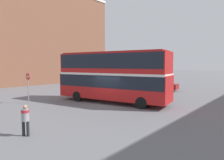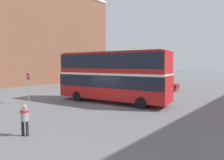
{
  "view_description": "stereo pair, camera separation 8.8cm",
  "coord_description": "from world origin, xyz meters",
  "px_view_note": "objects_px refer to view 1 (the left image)",
  "views": [
    {
      "loc": [
        11.35,
        -13.03,
        3.52
      ],
      "look_at": [
        -0.49,
        1.11,
        2.11
      ],
      "focal_mm": 32.0,
      "sensor_mm": 36.0,
      "label": 1
    },
    {
      "loc": [
        11.41,
        -12.97,
        3.52
      ],
      "look_at": [
        -0.49,
        1.11,
        2.11
      ],
      "focal_mm": 32.0,
      "sensor_mm": 36.0,
      "label": 2
    }
  ],
  "objects_px": {
    "double_decker_bus": "(112,74)",
    "parked_car_side_street": "(161,85)",
    "pedestrian_foreground": "(25,117)",
    "parked_car_kerb_near": "(142,81)",
    "no_entry_sign": "(28,83)"
  },
  "relations": [
    {
      "from": "double_decker_bus",
      "to": "parked_car_kerb_near",
      "type": "xyz_separation_m",
      "value": [
        -5.63,
        14.7,
        -1.83
      ]
    },
    {
      "from": "double_decker_bus",
      "to": "parked_car_side_street",
      "type": "xyz_separation_m",
      "value": [
        -0.46,
        11.13,
        -1.95
      ]
    },
    {
      "from": "parked_car_kerb_near",
      "to": "parked_car_side_street",
      "type": "relative_size",
      "value": 0.92
    },
    {
      "from": "parked_car_side_street",
      "to": "no_entry_sign",
      "type": "height_order",
      "value": "no_entry_sign"
    },
    {
      "from": "double_decker_bus",
      "to": "pedestrian_foreground",
      "type": "relative_size",
      "value": 6.99
    },
    {
      "from": "parked_car_kerb_near",
      "to": "pedestrian_foreground",
      "type": "bearing_deg",
      "value": -72.16
    },
    {
      "from": "double_decker_bus",
      "to": "parked_car_side_street",
      "type": "bearing_deg",
      "value": 82.89
    },
    {
      "from": "parked_car_kerb_near",
      "to": "parked_car_side_street",
      "type": "height_order",
      "value": "parked_car_kerb_near"
    },
    {
      "from": "parked_car_side_street",
      "to": "parked_car_kerb_near",
      "type": "bearing_deg",
      "value": -42.0
    },
    {
      "from": "pedestrian_foreground",
      "to": "no_entry_sign",
      "type": "xyz_separation_m",
      "value": [
        -8.03,
        4.31,
        0.89
      ]
    },
    {
      "from": "double_decker_bus",
      "to": "parked_car_side_street",
      "type": "relative_size",
      "value": 2.38
    },
    {
      "from": "pedestrian_foreground",
      "to": "parked_car_side_street",
      "type": "distance_m",
      "value": 20.81
    },
    {
      "from": "pedestrian_foreground",
      "to": "parked_car_side_street",
      "type": "height_order",
      "value": "pedestrian_foreground"
    },
    {
      "from": "double_decker_bus",
      "to": "no_entry_sign",
      "type": "xyz_separation_m",
      "value": [
        -5.65,
        -5.18,
        -0.83
      ]
    },
    {
      "from": "double_decker_bus",
      "to": "pedestrian_foreground",
      "type": "distance_m",
      "value": 9.93
    }
  ]
}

